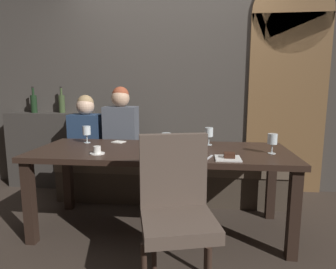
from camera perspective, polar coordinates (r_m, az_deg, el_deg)
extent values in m
plane|color=#382D26|center=(2.79, -1.33, -17.95)|extent=(9.00, 9.00, 0.00)
cube|color=#423D38|center=(3.69, 1.14, 12.82)|extent=(6.00, 0.12, 3.00)
cube|color=brown|center=(3.75, 22.10, 5.20)|extent=(0.90, 0.05, 2.10)
cylinder|color=brown|center=(3.83, 23.14, 21.04)|extent=(0.90, 0.05, 0.90)
cube|color=#38342F|center=(4.05, -21.60, -2.73)|extent=(1.10, 0.28, 0.95)
cube|color=black|center=(2.67, -25.43, -11.98)|extent=(0.08, 0.08, 0.69)
cube|color=black|center=(2.41, 23.35, -14.25)|extent=(0.08, 0.08, 0.69)
cube|color=black|center=(3.25, -18.95, -7.79)|extent=(0.08, 0.08, 0.69)
cube|color=black|center=(3.04, 19.49, -9.05)|extent=(0.08, 0.08, 0.69)
cube|color=#302119|center=(2.54, -1.39, -3.42)|extent=(2.20, 0.84, 0.04)
cube|color=#40352A|center=(3.36, 0.26, -9.81)|extent=(2.50, 0.40, 0.35)
cube|color=brown|center=(3.29, 0.26, -6.11)|extent=(2.50, 0.44, 0.10)
cylinder|color=#302119|center=(2.15, -2.75, -20.58)|extent=(0.04, 0.04, 0.42)
cylinder|color=#302119|center=(2.13, 7.57, -20.97)|extent=(0.04, 0.04, 0.42)
cube|color=brown|center=(1.85, 2.03, -16.97)|extent=(0.54, 0.54, 0.08)
cube|color=brown|center=(1.92, 1.05, -6.96)|extent=(0.44, 0.17, 0.48)
cube|color=navy|center=(3.48, -15.61, -0.41)|extent=(0.36, 0.24, 0.52)
sphere|color=#DBB293|center=(3.44, -15.87, 5.33)|extent=(0.20, 0.20, 0.20)
sphere|color=#9E7F56|center=(3.45, -15.83, 5.93)|extent=(0.18, 0.18, 0.18)
cube|color=#4C515B|center=(3.32, -9.11, 0.16)|extent=(0.36, 0.24, 0.61)
sphere|color=tan|center=(3.28, -9.29, 7.02)|extent=(0.20, 0.20, 0.20)
sphere|color=brown|center=(3.28, -9.26, 7.63)|extent=(0.18, 0.18, 0.18)
cylinder|color=black|center=(4.05, -24.73, 5.44)|extent=(0.08, 0.08, 0.22)
cylinder|color=black|center=(4.05, -24.88, 7.62)|extent=(0.03, 0.03, 0.09)
cylinder|color=black|center=(4.05, -24.94, 8.37)|extent=(0.03, 0.03, 0.02)
cylinder|color=#384728|center=(3.93, -20.03, 5.63)|extent=(0.08, 0.08, 0.22)
cylinder|color=#384728|center=(3.92, -20.16, 7.89)|extent=(0.03, 0.03, 0.09)
cylinder|color=black|center=(3.92, -20.20, 8.66)|extent=(0.03, 0.03, 0.02)
cylinder|color=silver|center=(2.94, -15.52, -1.52)|extent=(0.06, 0.06, 0.00)
cylinder|color=silver|center=(2.93, -15.55, -0.76)|extent=(0.01, 0.01, 0.07)
cylinder|color=silver|center=(2.92, -15.62, 0.79)|extent=(0.08, 0.08, 0.08)
cylinder|color=gold|center=(2.92, -15.60, 0.25)|extent=(0.07, 0.07, 0.02)
cylinder|color=silver|center=(2.53, 19.58, -3.48)|extent=(0.06, 0.06, 0.00)
cylinder|color=silver|center=(2.52, 19.63, -2.60)|extent=(0.01, 0.01, 0.07)
cylinder|color=silver|center=(2.50, 19.73, -0.81)|extent=(0.08, 0.08, 0.08)
cylinder|color=maroon|center=(2.51, 19.70, -1.39)|extent=(0.07, 0.07, 0.03)
cylinder|color=silver|center=(2.42, -0.32, -3.49)|extent=(0.06, 0.06, 0.00)
cylinder|color=silver|center=(2.41, -0.32, -2.58)|extent=(0.01, 0.01, 0.07)
cylinder|color=silver|center=(2.39, -0.32, -0.70)|extent=(0.08, 0.08, 0.08)
cylinder|color=silver|center=(2.75, 7.95, -1.98)|extent=(0.06, 0.06, 0.00)
cylinder|color=silver|center=(2.75, 7.97, -1.17)|extent=(0.01, 0.01, 0.07)
cylinder|color=silver|center=(2.73, 8.01, 0.48)|extent=(0.08, 0.08, 0.08)
cylinder|color=maroon|center=(2.74, 8.00, 0.05)|extent=(0.07, 0.07, 0.04)
cylinder|color=white|center=(2.44, -13.65, -3.61)|extent=(0.12, 0.12, 0.01)
cylinder|color=white|center=(2.43, -13.68, -2.88)|extent=(0.06, 0.06, 0.06)
cylinder|color=brown|center=(2.42, -13.70, -2.32)|extent=(0.05, 0.05, 0.01)
cube|color=white|center=(2.25, 11.62, -4.58)|extent=(0.19, 0.19, 0.01)
cube|color=#381E14|center=(2.25, 11.89, -3.97)|extent=(0.08, 0.06, 0.04)
cube|color=silver|center=(2.26, 8.03, -4.50)|extent=(0.07, 0.17, 0.01)
cube|color=silver|center=(2.89, -9.63, -1.44)|extent=(0.14, 0.13, 0.01)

